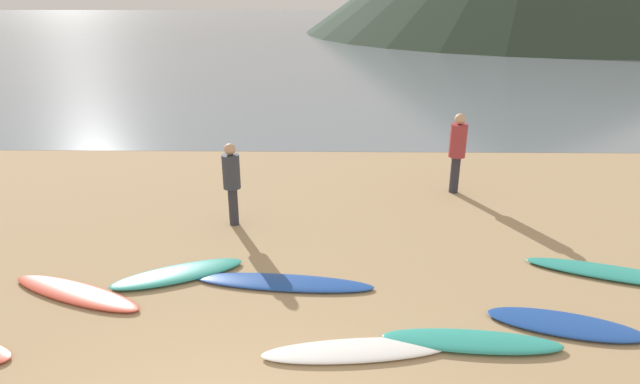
% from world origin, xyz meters
% --- Properties ---
extents(ground_plane, '(120.00, 120.00, 0.20)m').
position_xyz_m(ground_plane, '(0.00, 10.00, -0.10)').
color(ground_plane, tan).
rests_on(ground_plane, ground).
extents(ocean_water, '(140.00, 100.00, 0.01)m').
position_xyz_m(ocean_water, '(0.00, 60.41, 0.00)').
color(ocean_water, slate).
rests_on(ocean_water, ground).
extents(surfboard_1, '(2.25, 1.28, 0.08)m').
position_xyz_m(surfboard_1, '(-2.46, 3.32, 0.04)').
color(surfboard_1, '#D84C38').
rests_on(surfboard_1, ground).
extents(surfboard_2, '(2.02, 1.34, 0.10)m').
position_xyz_m(surfboard_2, '(-1.15, 3.86, 0.05)').
color(surfboard_2, teal).
rests_on(surfboard_2, ground).
extents(surfboard_3, '(2.68, 0.73, 0.07)m').
position_xyz_m(surfboard_3, '(0.46, 3.66, 0.03)').
color(surfboard_3, '#1E479E').
rests_on(surfboard_3, ground).
extents(surfboard_4, '(2.32, 0.69, 0.07)m').
position_xyz_m(surfboard_4, '(1.46, 2.12, 0.04)').
color(surfboard_4, white).
rests_on(surfboard_4, ground).
extents(surfboard_5, '(2.20, 0.64, 0.10)m').
position_xyz_m(surfboard_5, '(2.87, 2.30, 0.05)').
color(surfboard_5, teal).
rests_on(surfboard_5, ground).
extents(surfboard_6, '(1.99, 1.07, 0.08)m').
position_xyz_m(surfboard_6, '(4.15, 2.68, 0.04)').
color(surfboard_6, '#1E479E').
rests_on(surfboard_6, ground).
extents(surfboard_7, '(2.60, 1.31, 0.08)m').
position_xyz_m(surfboard_7, '(5.48, 3.99, 0.04)').
color(surfboard_7, teal).
rests_on(surfboard_7, ground).
extents(person_0, '(0.34, 0.34, 1.71)m').
position_xyz_m(person_0, '(3.78, 7.48, 1.01)').
color(person_0, '#2D2D38').
rests_on(person_0, ground).
extents(person_1, '(0.31, 0.31, 1.54)m').
position_xyz_m(person_1, '(-0.62, 5.76, 0.91)').
color(person_1, '#2D2D38').
rests_on(person_1, ground).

